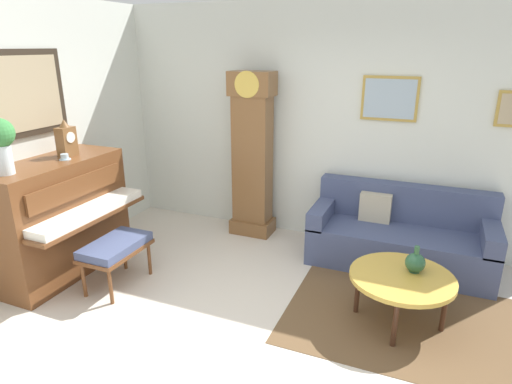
{
  "coord_description": "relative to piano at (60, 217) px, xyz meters",
  "views": [
    {
      "loc": [
        1.24,
        -2.65,
        2.3
      ],
      "look_at": [
        -0.3,
        1.06,
        0.94
      ],
      "focal_mm": 30.41,
      "sensor_mm": 36.0,
      "label": 1
    }
  ],
  "objects": [
    {
      "name": "piano",
      "position": [
        0.0,
        0.0,
        0.0
      ],
      "size": [
        0.87,
        1.44,
        1.21
      ],
      "color": "brown",
      "rests_on": "ground_plane"
    },
    {
      "name": "ground_plane",
      "position": [
        2.23,
        -0.41,
        -0.66
      ],
      "size": [
        6.4,
        6.0,
        0.1
      ],
      "primitive_type": "cube",
      "color": "beige"
    },
    {
      "name": "area_rug",
      "position": [
        3.46,
        0.43,
        -0.61
      ],
      "size": [
        2.1,
        1.5,
        0.01
      ],
      "primitive_type": "cube",
      "color": "brown",
      "rests_on": "ground_plane"
    },
    {
      "name": "flower_vase",
      "position": [
        0.0,
        -0.5,
        0.91
      ],
      "size": [
        0.26,
        0.26,
        0.58
      ],
      "color": "silver",
      "rests_on": "piano"
    },
    {
      "name": "mantel_clock",
      "position": [
        0.0,
        0.23,
        0.77
      ],
      "size": [
        0.13,
        0.18,
        0.38
      ],
      "color": "brown",
      "rests_on": "piano"
    },
    {
      "name": "grandfather_clock",
      "position": [
        1.45,
        1.69,
        0.35
      ],
      "size": [
        0.52,
        0.34,
        2.03
      ],
      "color": "brown",
      "rests_on": "ground_plane"
    },
    {
      "name": "green_jug",
      "position": [
        3.46,
        0.52,
        -0.08
      ],
      "size": [
        0.17,
        0.17,
        0.24
      ],
      "color": "#234C33",
      "rests_on": "coffee_table"
    },
    {
      "name": "piano_bench",
      "position": [
        0.72,
        -0.03,
        -0.21
      ],
      "size": [
        0.42,
        0.7,
        0.48
      ],
      "color": "brown",
      "rests_on": "ground_plane"
    },
    {
      "name": "couch",
      "position": [
        3.27,
        1.55,
        -0.3
      ],
      "size": [
        1.9,
        0.8,
        0.84
      ],
      "color": "#424C70",
      "rests_on": "ground_plane"
    },
    {
      "name": "coffee_table",
      "position": [
        3.38,
        0.41,
        -0.19
      ],
      "size": [
        0.88,
        0.88,
        0.45
      ],
      "color": "gold",
      "rests_on": "ground_plane"
    },
    {
      "name": "wall_back",
      "position": [
        2.25,
        1.99,
        0.79
      ],
      "size": [
        5.3,
        0.13,
        2.8
      ],
      "color": "silver",
      "rests_on": "ground_plane"
    },
    {
      "name": "teacup",
      "position": [
        0.09,
        0.09,
        0.62
      ],
      "size": [
        0.12,
        0.12,
        0.06
      ],
      "color": "#ADC6D6",
      "rests_on": "piano"
    }
  ]
}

